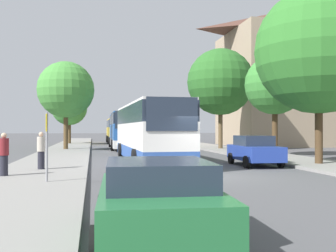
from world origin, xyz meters
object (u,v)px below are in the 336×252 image
bus_rear (118,130)px  tree_left_far (69,108)px  parked_car_right_near (254,150)px  bus_stop_sign (47,139)px  bus_middle (124,130)px  parked_car_left_curb (157,198)px  tree_left_near (66,90)px  bus_front (149,132)px  pedestrian_waiting_far (4,154)px  tree_right_far (220,82)px  pedestrian_waiting_near (41,150)px  tree_right_near (319,51)px  tree_right_mid (275,85)px

bus_rear → tree_left_far: (-6.09, -3.38, 2.82)m
parked_car_right_near → bus_stop_sign: (-9.98, -5.59, 0.81)m
bus_middle → bus_rear: size_ratio=1.11×
parked_car_left_curb → tree_left_near: 29.82m
bus_front → bus_middle: bearing=88.8°
bus_middle → parked_car_left_curb: bus_middle is taller
bus_front → bus_rear: bearing=88.2°
pedestrian_waiting_far → bus_rear: bearing=70.1°
bus_front → tree_right_far: (8.37, 12.18, 4.45)m
bus_rear → tree_left_near: tree_left_near is taller
bus_middle → tree_right_far: 10.31m
pedestrian_waiting_near → tree_right_near: tree_right_near is taller
parked_car_left_curb → tree_left_far: tree_left_far is taller
bus_middle → pedestrian_waiting_far: (-6.41, -22.30, -0.85)m
bus_rear → tree_left_far: tree_left_far is taller
tree_left_far → bus_stop_sign: bearing=-88.0°
bus_rear → pedestrian_waiting_near: size_ratio=6.50×
bus_middle → parked_car_right_near: (5.38, -18.76, -1.02)m
parked_car_right_near → bus_middle: bearing=-71.8°
parked_car_right_near → pedestrian_waiting_near: 10.77m
tree_left_far → parked_car_right_near: bearing=-69.5°
parked_car_right_near → pedestrian_waiting_far: size_ratio=2.44×
tree_right_mid → parked_car_right_near: bearing=-124.0°
bus_front → parked_car_left_curb: bearing=-99.1°
parked_car_left_curb → tree_right_mid: 22.88m
parked_car_right_near → bus_stop_sign: bearing=31.5°
tree_right_mid → parked_car_left_curb: bearing=-121.2°
parked_car_left_curb → tree_left_far: 43.15m
pedestrian_waiting_near → tree_right_near: 14.78m
parked_car_left_curb → tree_right_mid: (11.64, 19.22, 4.32)m
bus_front → pedestrian_waiting_near: (-5.42, -3.94, -0.80)m
tree_left_far → pedestrian_waiting_far: bearing=-90.9°
bus_front → tree_left_far: (-5.96, 27.29, 2.75)m
parked_car_right_near → tree_right_near: bearing=166.0°
tree_right_near → parked_car_right_near: bearing=163.8°
parked_car_right_near → tree_left_far: size_ratio=0.62×
bus_stop_sign → tree_right_mid: 18.96m
pedestrian_waiting_far → tree_left_near: (1.01, 19.97, 4.43)m
bus_rear → tree_right_far: 20.73m
pedestrian_waiting_far → tree_left_near: 20.48m
bus_stop_sign → tree_right_far: size_ratio=0.26×
parked_car_left_curb → tree_right_near: size_ratio=0.45×
bus_rear → parked_car_right_near: bearing=-80.7°
pedestrian_waiting_far → parked_car_right_near: bearing=7.1°
bus_middle → bus_stop_sign: 24.78m
bus_rear → parked_car_left_curb: (-2.19, -46.18, -0.96)m
pedestrian_waiting_far → tree_right_mid: tree_right_mid is taller
pedestrian_waiting_near → tree_left_near: size_ratio=0.21×
bus_front → parked_car_right_near: size_ratio=2.97×
parked_car_left_curb → parked_car_right_near: size_ratio=1.03×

